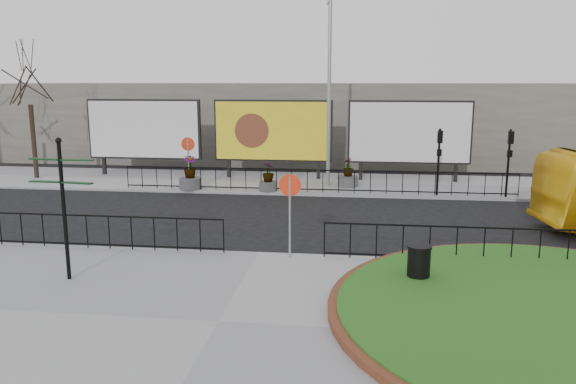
% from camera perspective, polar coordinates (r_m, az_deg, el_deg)
% --- Properties ---
extents(ground, '(90.00, 90.00, 0.00)m').
position_cam_1_polar(ground, '(17.11, -3.00, -6.48)').
color(ground, black).
rests_on(ground, ground).
extents(pavement_near, '(30.00, 10.00, 0.12)m').
position_cam_1_polar(pavement_near, '(12.52, -7.09, -13.15)').
color(pavement_near, gray).
rests_on(pavement_near, ground).
extents(pavement_far, '(44.00, 6.00, 0.12)m').
position_cam_1_polar(pavement_far, '(28.65, 1.17, 0.93)').
color(pavement_far, gray).
rests_on(pavement_far, ground).
extents(brick_edge, '(10.40, 10.40, 0.18)m').
position_cam_1_polar(brick_edge, '(13.83, 26.54, -11.20)').
color(brick_edge, brown).
rests_on(brick_edge, pavement_near).
extents(grass_lawn, '(10.00, 10.00, 0.22)m').
position_cam_1_polar(grass_lawn, '(13.82, 26.55, -11.12)').
color(grass_lawn, '#1D5015').
rests_on(grass_lawn, pavement_near).
extents(railing_near_left, '(10.00, 0.10, 1.10)m').
position_cam_1_polar(railing_near_left, '(18.63, -21.72, -3.66)').
color(railing_near_left, black).
rests_on(railing_near_left, pavement_near).
extents(railing_near_right, '(9.00, 0.10, 1.10)m').
position_cam_1_polar(railing_near_right, '(16.77, 19.31, -5.10)').
color(railing_near_right, black).
rests_on(railing_near_right, pavement_near).
extents(railing_far, '(18.00, 0.10, 1.10)m').
position_cam_1_polar(railing_far, '(25.81, 2.77, 1.14)').
color(railing_far, black).
rests_on(railing_far, pavement_far).
extents(speed_sign_far, '(0.64, 0.07, 2.47)m').
position_cam_1_polar(speed_sign_far, '(26.83, -10.10, 4.06)').
color(speed_sign_far, gray).
rests_on(speed_sign_far, pavement_far).
extents(speed_sign_near, '(0.64, 0.07, 2.47)m').
position_cam_1_polar(speed_sign_near, '(16.09, 0.19, -0.55)').
color(speed_sign_near, gray).
rests_on(speed_sign_near, pavement_near).
extents(billboard_left, '(6.20, 0.31, 4.10)m').
position_cam_1_polar(billboard_left, '(31.27, -14.40, 6.15)').
color(billboard_left, black).
rests_on(billboard_left, pavement_far).
extents(billboard_mid, '(6.20, 0.31, 4.10)m').
position_cam_1_polar(billboard_mid, '(29.45, -1.53, 6.20)').
color(billboard_mid, black).
rests_on(billboard_mid, pavement_far).
extents(billboard_right, '(6.20, 0.31, 4.10)m').
position_cam_1_polar(billboard_right, '(29.24, 12.23, 5.91)').
color(billboard_right, black).
rests_on(billboard_right, pavement_far).
extents(lamp_post, '(0.74, 0.18, 9.23)m').
position_cam_1_polar(lamp_post, '(27.07, 4.22, 10.45)').
color(lamp_post, gray).
rests_on(lamp_post, pavement_far).
extents(signal_pole_a, '(0.22, 0.26, 3.00)m').
position_cam_1_polar(signal_pole_a, '(25.82, 15.10, 3.97)').
color(signal_pole_a, black).
rests_on(signal_pole_a, pavement_far).
extents(signal_pole_b, '(0.22, 0.26, 3.00)m').
position_cam_1_polar(signal_pole_b, '(26.40, 21.57, 3.73)').
color(signal_pole_b, black).
rests_on(signal_pole_b, pavement_far).
extents(tree_left, '(2.00, 2.00, 7.00)m').
position_cam_1_polar(tree_left, '(32.33, -24.65, 7.46)').
color(tree_left, '#2D2119').
rests_on(tree_left, pavement_far).
extents(building_backdrop, '(40.00, 10.00, 5.00)m').
position_cam_1_polar(building_backdrop, '(38.24, 2.74, 7.22)').
color(building_backdrop, slate).
rests_on(building_backdrop, ground).
extents(fingerpost_sign, '(1.73, 0.38, 3.70)m').
position_cam_1_polar(fingerpost_sign, '(15.34, -21.91, -0.30)').
color(fingerpost_sign, black).
rests_on(fingerpost_sign, pavement_near).
extents(litter_bin, '(0.62, 0.62, 1.02)m').
position_cam_1_polar(litter_bin, '(14.67, 13.13, -7.22)').
color(litter_bin, black).
rests_on(litter_bin, pavement_near).
extents(planter_a, '(1.05, 1.05, 1.60)m').
position_cam_1_polar(planter_a, '(26.99, -9.91, 1.49)').
color(planter_a, '#4C4C4F').
rests_on(planter_a, pavement_far).
extents(planter_b, '(0.85, 0.85, 1.38)m').
position_cam_1_polar(planter_b, '(26.16, -2.03, 1.24)').
color(planter_b, '#4C4C4F').
rests_on(planter_b, pavement_far).
extents(planter_c, '(0.98, 0.98, 1.42)m').
position_cam_1_polar(planter_c, '(27.42, 6.11, 1.57)').
color(planter_c, '#4C4C4F').
rests_on(planter_c, pavement_far).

